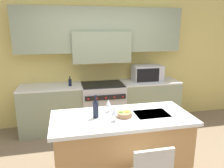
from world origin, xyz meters
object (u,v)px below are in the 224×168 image
(range_stove, at_px, (103,106))
(wine_glass_near, at_px, (114,112))
(microwave, at_px, (147,73))
(wine_glass_far, at_px, (108,103))
(oil_bottle_on_counter, at_px, (70,82))
(wine_bottle, at_px, (96,109))
(fruit_bowl, at_px, (124,114))

(range_stove, distance_m, wine_glass_near, 1.89)
(range_stove, relative_size, microwave, 1.54)
(range_stove, height_order, microwave, microwave)
(range_stove, height_order, wine_glass_far, wine_glass_far)
(wine_glass_far, xyz_separation_m, oil_bottle_on_counter, (-0.46, 1.44, -0.04))
(wine_bottle, height_order, wine_glass_near, wine_bottle)
(range_stove, xyz_separation_m, wine_glass_far, (-0.18, -1.49, 0.58))
(wine_glass_far, relative_size, fruit_bowl, 0.88)
(range_stove, xyz_separation_m, microwave, (0.95, 0.02, 0.64))
(microwave, xyz_separation_m, wine_bottle, (-1.32, -1.66, -0.06))
(wine_bottle, xyz_separation_m, fruit_bowl, (0.36, -0.05, -0.08))
(wine_glass_near, xyz_separation_m, oil_bottle_on_counter, (-0.47, 1.74, -0.04))
(wine_bottle, xyz_separation_m, oil_bottle_on_counter, (-0.27, 1.59, -0.03))
(wine_bottle, distance_m, wine_glass_near, 0.26)
(range_stove, bearing_deg, fruit_bowl, -90.45)
(wine_bottle, height_order, oil_bottle_on_counter, wine_bottle)
(wine_glass_far, bearing_deg, range_stove, 83.09)
(microwave, xyz_separation_m, wine_glass_near, (-1.12, -1.81, -0.05))
(fruit_bowl, bearing_deg, wine_glass_near, -144.17)
(range_stove, bearing_deg, oil_bottle_on_counter, -175.48)
(range_stove, relative_size, fruit_bowl, 4.56)
(wine_glass_far, bearing_deg, wine_glass_near, -87.32)
(microwave, height_order, fruit_bowl, microwave)
(wine_glass_near, distance_m, wine_glass_far, 0.31)
(oil_bottle_on_counter, bearing_deg, wine_glass_far, -72.32)
(microwave, distance_m, oil_bottle_on_counter, 1.59)
(microwave, relative_size, wine_bottle, 2.03)
(microwave, relative_size, wine_glass_near, 3.36)
(microwave, height_order, wine_glass_far, microwave)
(microwave, xyz_separation_m, oil_bottle_on_counter, (-1.59, -0.07, -0.09))
(range_stove, xyz_separation_m, wine_glass_near, (-0.17, -1.80, 0.58))
(microwave, relative_size, wine_glass_far, 3.36)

